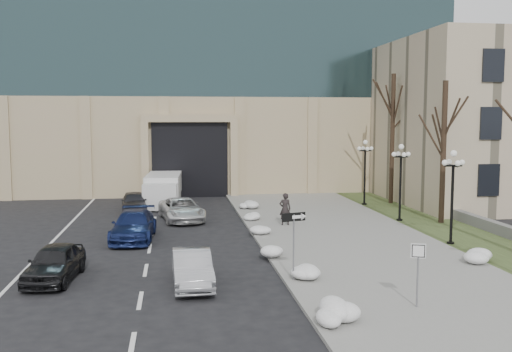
# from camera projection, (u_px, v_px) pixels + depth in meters

# --- Properties ---
(sidewalk) EXTENTS (9.00, 40.00, 0.12)m
(sidewalk) POSITION_uv_depth(u_px,v_px,m) (348.00, 241.00, 29.11)
(sidewalk) COLOR gray
(sidewalk) RESTS_ON ground
(curb) EXTENTS (0.30, 40.00, 0.14)m
(curb) POSITION_uv_depth(u_px,v_px,m) (261.00, 244.00, 28.47)
(curb) COLOR gray
(curb) RESTS_ON ground
(grass_strip) EXTENTS (4.00, 40.00, 0.10)m
(grass_strip) POSITION_uv_depth(u_px,v_px,m) (467.00, 237.00, 30.04)
(grass_strip) COLOR #374623
(grass_strip) RESTS_ON ground
(stone_wall) EXTENTS (0.50, 30.00, 0.70)m
(stone_wall) POSITION_uv_depth(u_px,v_px,m) (482.00, 224.00, 32.27)
(stone_wall) COLOR slate
(stone_wall) RESTS_ON ground
(car_a) EXTENTS (2.08, 4.30, 1.42)m
(car_a) POSITION_uv_depth(u_px,v_px,m) (55.00, 263.00, 22.20)
(car_a) COLOR black
(car_a) RESTS_ON ground
(car_b) EXTENTS (1.56, 4.12, 1.34)m
(car_b) POSITION_uv_depth(u_px,v_px,m) (192.00, 268.00, 21.54)
(car_b) COLOR #AFB1B7
(car_b) RESTS_ON ground
(car_c) EXTENTS (2.35, 5.23, 1.49)m
(car_c) POSITION_uv_depth(u_px,v_px,m) (134.00, 226.00, 29.64)
(car_c) COLOR navy
(car_c) RESTS_ON ground
(car_d) EXTENTS (3.09, 5.29, 1.39)m
(car_d) POSITION_uv_depth(u_px,v_px,m) (182.00, 209.00, 35.21)
(car_d) COLOR silver
(car_d) RESTS_ON ground
(car_e) EXTENTS (2.00, 4.19, 1.38)m
(car_e) POSITION_uv_depth(u_px,v_px,m) (134.00, 202.00, 38.38)
(car_e) COLOR #303035
(car_e) RESTS_ON ground
(pedestrian) EXTENTS (0.71, 0.48, 1.87)m
(pedestrian) POSITION_uv_depth(u_px,v_px,m) (285.00, 209.00, 33.12)
(pedestrian) COLOR black
(pedestrian) RESTS_ON sidewalk
(box_truck) EXTENTS (2.78, 7.00, 2.18)m
(box_truck) POSITION_uv_depth(u_px,v_px,m) (163.00, 190.00, 41.60)
(box_truck) COLOR silver
(box_truck) RESTS_ON ground
(one_way_sign) EXTENTS (1.03, 0.39, 2.74)m
(one_way_sign) POSITION_uv_depth(u_px,v_px,m) (298.00, 225.00, 21.75)
(one_way_sign) COLOR slate
(one_way_sign) RESTS_ON ground
(keep_sign) EXTENTS (0.47, 0.19, 2.25)m
(keep_sign) POSITION_uv_depth(u_px,v_px,m) (418.00, 261.00, 18.63)
(keep_sign) COLOR slate
(keep_sign) RESTS_ON ground
(snow_clump_b) EXTENTS (1.10, 1.60, 0.36)m
(snow_clump_b) POSITION_uv_depth(u_px,v_px,m) (332.00, 317.00, 17.29)
(snow_clump_b) COLOR white
(snow_clump_b) RESTS_ON sidewalk
(snow_clump_c) EXTENTS (1.10, 1.60, 0.36)m
(snow_clump_c) POSITION_uv_depth(u_px,v_px,m) (300.00, 274.00, 22.08)
(snow_clump_c) COLOR white
(snow_clump_c) RESTS_ON sidewalk
(snow_clump_d) EXTENTS (1.10, 1.60, 0.36)m
(snow_clump_d) POSITION_uv_depth(u_px,v_px,m) (276.00, 252.00, 25.78)
(snow_clump_d) COLOR white
(snow_clump_d) RESTS_ON sidewalk
(snow_clump_e) EXTENTS (1.10, 1.60, 0.36)m
(snow_clump_e) POSITION_uv_depth(u_px,v_px,m) (261.00, 230.00, 30.88)
(snow_clump_e) COLOR white
(snow_clump_e) RESTS_ON sidewalk
(snow_clump_f) EXTENTS (1.10, 1.60, 0.36)m
(snow_clump_f) POSITION_uv_depth(u_px,v_px,m) (254.00, 217.00, 34.94)
(snow_clump_f) COLOR white
(snow_clump_f) RESTS_ON sidewalk
(snow_clump_g) EXTENTS (1.10, 1.60, 0.36)m
(snow_clump_g) POSITION_uv_depth(u_px,v_px,m) (247.00, 206.00, 39.32)
(snow_clump_g) COLOR white
(snow_clump_g) RESTS_ON sidewalk
(snow_clump_i) EXTENTS (1.10, 1.60, 0.36)m
(snow_clump_i) POSITION_uv_depth(u_px,v_px,m) (476.00, 259.00, 24.49)
(snow_clump_i) COLOR white
(snow_clump_i) RESTS_ON sidewalk
(lamppost_b) EXTENTS (1.18, 1.18, 4.76)m
(lamppost_b) POSITION_uv_depth(u_px,v_px,m) (453.00, 184.00, 28.01)
(lamppost_b) COLOR black
(lamppost_b) RESTS_ON ground
(lamppost_c) EXTENTS (1.18, 1.18, 4.76)m
(lamppost_c) POSITION_uv_depth(u_px,v_px,m) (401.00, 172.00, 34.41)
(lamppost_c) COLOR black
(lamppost_c) RESTS_ON ground
(lamppost_d) EXTENTS (1.18, 1.18, 4.76)m
(lamppost_d) POSITION_uv_depth(u_px,v_px,m) (365.00, 163.00, 40.81)
(lamppost_d) COLOR black
(lamppost_d) RESTS_ON ground
(tree_mid) EXTENTS (3.20, 3.20, 8.50)m
(tree_mid) POSITION_uv_depth(u_px,v_px,m) (444.00, 132.00, 33.50)
(tree_mid) COLOR black
(tree_mid) RESTS_ON ground
(tree_far) EXTENTS (3.20, 3.20, 9.50)m
(tree_far) POSITION_uv_depth(u_px,v_px,m) (393.00, 120.00, 41.31)
(tree_far) COLOR black
(tree_far) RESTS_ON ground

